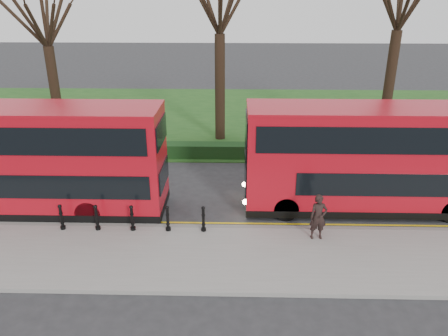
{
  "coord_description": "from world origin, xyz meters",
  "views": [
    {
      "loc": [
        2.9,
        -15.88,
        8.84
      ],
      "look_at": [
        2.48,
        0.5,
        2.0
      ],
      "focal_mm": 35.0,
      "sensor_mm": 36.0,
      "label": 1
    }
  ],
  "objects_px": {
    "pedestrian": "(318,217)",
    "bus_rear": "(381,160)",
    "bollard_row": "(132,218)",
    "bus_lead": "(24,161)"
  },
  "relations": [
    {
      "from": "bus_lead",
      "to": "pedestrian",
      "type": "height_order",
      "value": "bus_lead"
    },
    {
      "from": "bus_rear",
      "to": "bollard_row",
      "type": "bearing_deg",
      "value": -166.86
    },
    {
      "from": "bollard_row",
      "to": "bus_lead",
      "type": "relative_size",
      "value": 0.49
    },
    {
      "from": "bus_lead",
      "to": "bus_rear",
      "type": "bearing_deg",
      "value": 2.15
    },
    {
      "from": "bollard_row",
      "to": "pedestrian",
      "type": "distance_m",
      "value": 7.0
    },
    {
      "from": "pedestrian",
      "to": "bus_rear",
      "type": "bearing_deg",
      "value": 37.78
    },
    {
      "from": "bollard_row",
      "to": "bus_rear",
      "type": "xyz_separation_m",
      "value": [
        9.94,
        2.32,
        1.59
      ]
    },
    {
      "from": "bus_rear",
      "to": "pedestrian",
      "type": "relative_size",
      "value": 6.38
    },
    {
      "from": "pedestrian",
      "to": "bollard_row",
      "type": "bearing_deg",
      "value": 171.93
    },
    {
      "from": "bus_rear",
      "to": "bus_lead",
      "type": "bearing_deg",
      "value": -177.85
    }
  ]
}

